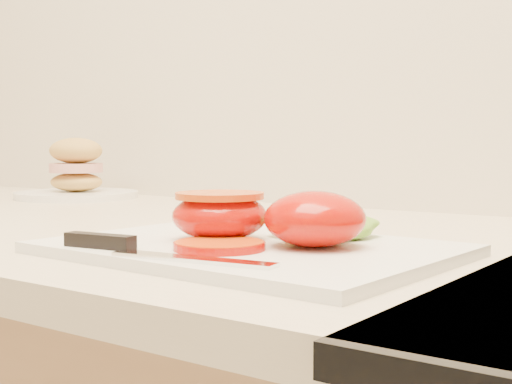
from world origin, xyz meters
The scene contains 7 objects.
cutting_board centered at (-0.02, 1.54, 0.94)m, with size 0.34×0.25×0.01m, color silver.
tomato_half_dome centered at (0.04, 1.56, 0.96)m, with size 0.09×0.09×0.05m, color #C61800.
tomato_half_cut centered at (-0.06, 1.55, 0.96)m, with size 0.09×0.09×0.04m.
tomato_slice_0 centered at (-0.02, 1.50, 0.94)m, with size 0.07×0.07×0.01m, color #D4520F.
lettuce_leaf_0 centered at (0.01, 1.62, 0.95)m, with size 0.11×0.08×0.02m, color #84AF2E.
knife centered at (-0.06, 1.44, 0.94)m, with size 0.21×0.04×0.01m.
sandwich_plate centered at (-0.65, 1.88, 0.97)m, with size 0.22×0.22×0.11m.
Camera 1 is at (0.35, 1.04, 1.03)m, focal length 50.00 mm.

